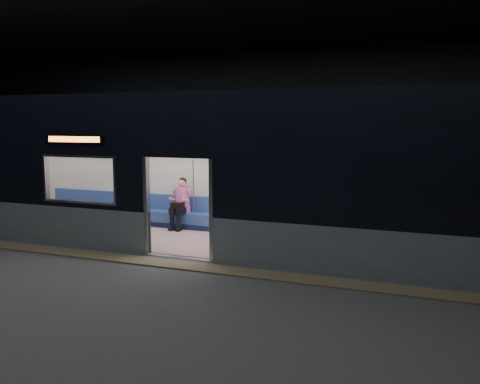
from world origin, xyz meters
The scene contains 7 objects.
station_floor centered at (0.00, 0.00, -0.01)m, with size 24.00×14.00×0.01m, color #47494C.
station_envelope centered at (0.00, 0.00, 3.66)m, with size 24.00×14.00×5.00m.
tactile_strip centered at (0.00, 0.55, 0.01)m, with size 22.80×0.50×0.03m, color #8C7F59.
metro_car centered at (0.00, 2.54, 1.85)m, with size 18.00×3.04×3.35m.
passenger centered at (-1.26, 3.55, 0.77)m, with size 0.40×0.66×1.31m.
handbag centered at (-1.26, 3.34, 0.67)m, with size 0.28×0.24×0.14m, color black.
transit_map centered at (5.00, 3.85, 1.49)m, with size 1.06×0.03×0.69m, color white.
Camera 1 is at (4.81, -7.88, 2.75)m, focal length 38.00 mm.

